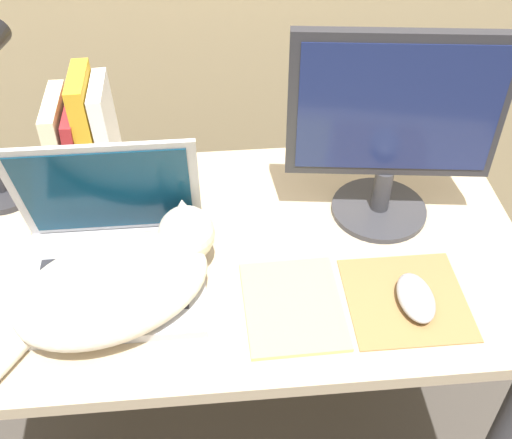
{
  "coord_description": "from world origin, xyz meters",
  "views": [
    {
      "loc": [
        -0.03,
        -0.55,
        1.6
      ],
      "look_at": [
        0.04,
        0.28,
        0.84
      ],
      "focal_mm": 45.0,
      "sensor_mm": 36.0,
      "label": 1
    }
  ],
  "objects": [
    {
      "name": "external_monitor",
      "position": [
        0.3,
        0.39,
        0.95
      ],
      "size": [
        0.38,
        0.19,
        0.39
      ],
      "color": "#333338",
      "rests_on": "desk"
    },
    {
      "name": "book_row",
      "position": [
        -0.29,
        0.54,
        0.85
      ],
      "size": [
        0.13,
        0.16,
        0.26
      ],
      "color": "beige",
      "rests_on": "desk"
    },
    {
      "name": "mousepad",
      "position": [
        0.29,
        0.16,
        0.74
      ],
      "size": [
        0.21,
        0.21,
        0.0
      ],
      "color": "olive",
      "rests_on": "desk"
    },
    {
      "name": "computer_mouse",
      "position": [
        0.31,
        0.15,
        0.76
      ],
      "size": [
        0.06,
        0.11,
        0.03
      ],
      "color": "#99999E",
      "rests_on": "mousepad"
    },
    {
      "name": "notepad",
      "position": [
        0.09,
        0.16,
        0.74
      ],
      "size": [
        0.17,
        0.21,
        0.01
      ],
      "color": "#E5DB6B",
      "rests_on": "desk"
    },
    {
      "name": "laptop",
      "position": [
        -0.22,
        0.27,
        0.79
      ],
      "size": [
        0.33,
        0.27,
        0.27
      ],
      "color": "#B7B7BC",
      "rests_on": "desk"
    },
    {
      "name": "desk",
      "position": [
        0.0,
        0.31,
        0.64
      ],
      "size": [
        1.11,
        0.62,
        0.74
      ],
      "color": "tan",
      "rests_on": "ground_plane"
    },
    {
      "name": "cat",
      "position": [
        -0.2,
        0.19,
        0.79
      ],
      "size": [
        0.41,
        0.34,
        0.13
      ],
      "color": "beige",
      "rests_on": "desk"
    }
  ]
}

